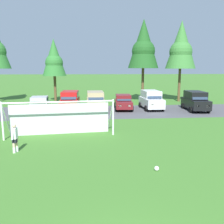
% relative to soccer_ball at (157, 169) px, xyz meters
% --- Properties ---
extents(ground_plane, '(400.00, 400.00, 0.00)m').
position_rel_soccer_ball_xyz_m(ground_plane, '(-2.18, 8.69, -0.11)').
color(ground_plane, '#3D7028').
extents(parking_lot_strip, '(52.00, 8.40, 0.01)m').
position_rel_soccer_ball_xyz_m(parking_lot_strip, '(-2.18, 15.99, -0.11)').
color(parking_lot_strip, '#4C4C51').
rests_on(parking_lot_strip, ground).
extents(soccer_ball, '(0.22, 0.22, 0.22)m').
position_rel_soccer_ball_xyz_m(soccer_ball, '(0.00, 0.00, 0.00)').
color(soccer_ball, white).
rests_on(soccer_ball, ground).
extents(soccer_goal, '(7.57, 2.64, 2.57)m').
position_rel_soccer_ball_xyz_m(soccer_goal, '(-5.12, 6.79, 1.18)').
color(soccer_goal, white).
rests_on(soccer_goal, ground).
extents(player_defender_far, '(0.74, 0.28, 1.64)m').
position_rel_soccer_ball_xyz_m(player_defender_far, '(-3.00, 7.57, 0.71)').
color(player_defender_far, '#936B4C').
rests_on(player_defender_far, ground).
extents(player_winger_left, '(0.25, 0.73, 1.64)m').
position_rel_soccer_ball_xyz_m(player_winger_left, '(-7.22, 3.20, 0.71)').
color(player_winger_left, beige).
rests_on(player_winger_left, ground).
extents(parked_car_slot_far_left, '(2.29, 4.33, 1.72)m').
position_rel_soccer_ball_xyz_m(parked_car_slot_far_left, '(-8.37, 15.91, 0.77)').
color(parked_car_slot_far_left, '#B2B2BC').
rests_on(parked_car_slot_far_left, ground).
extents(parked_car_slot_left, '(2.22, 4.64, 2.16)m').
position_rel_soccer_ball_xyz_m(parked_car_slot_left, '(-5.24, 17.16, 1.00)').
color(parked_car_slot_left, red).
rests_on(parked_car_slot_left, ground).
extents(parked_car_slot_center_left, '(2.20, 4.63, 2.16)m').
position_rel_soccer_ball_xyz_m(parked_car_slot_center_left, '(-2.40, 16.46, 1.00)').
color(parked_car_slot_center_left, tan).
rests_on(parked_car_slot_center_left, ground).
extents(parked_car_slot_center, '(2.25, 4.31, 1.72)m').
position_rel_soccer_ball_xyz_m(parked_car_slot_center, '(0.81, 17.13, 0.77)').
color(parked_car_slot_center, maroon).
rests_on(parked_car_slot_center, ground).
extents(parked_car_slot_center_right, '(2.23, 4.65, 2.16)m').
position_rel_soccer_ball_xyz_m(parked_car_slot_center_right, '(4.06, 17.15, 1.00)').
color(parked_car_slot_center_right, silver).
rests_on(parked_car_slot_center_right, ground).
extents(parked_car_slot_right, '(2.41, 4.74, 2.16)m').
position_rel_soccer_ball_xyz_m(parked_car_slot_right, '(8.76, 15.74, 1.00)').
color(parked_car_slot_right, black).
rests_on(parked_car_slot_right, ground).
extents(tree_mid_left, '(3.29, 3.29, 8.77)m').
position_rel_soccer_ball_xyz_m(tree_mid_left, '(-7.93, 25.03, 5.91)').
color(tree_mid_left, brown).
rests_on(tree_mid_left, ground).
extents(tree_center_back, '(4.25, 4.25, 11.35)m').
position_rel_soccer_ball_xyz_m(tree_center_back, '(4.46, 23.67, 7.69)').
color(tree_center_back, brown).
rests_on(tree_center_back, ground).
extents(tree_mid_right, '(4.20, 4.20, 11.21)m').
position_rel_soccer_ball_xyz_m(tree_mid_right, '(9.77, 23.59, 7.60)').
color(tree_mid_right, brown).
rests_on(tree_mid_right, ground).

